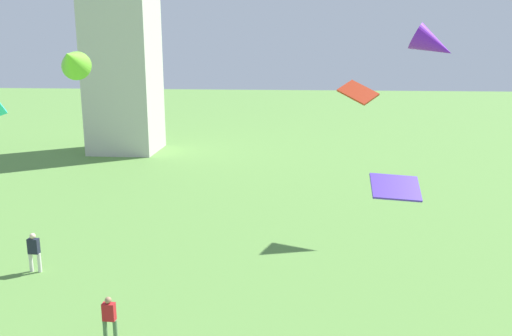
{
  "coord_description": "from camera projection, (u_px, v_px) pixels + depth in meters",
  "views": [
    {
      "loc": [
        4.68,
        -0.28,
        9.94
      ],
      "look_at": [
        2.91,
        20.58,
        5.04
      ],
      "focal_mm": 36.92,
      "sensor_mm": 36.0,
      "label": 1
    }
  ],
  "objects": [
    {
      "name": "person_3",
      "position": [
        34.0,
        250.0,
        23.42
      ],
      "size": [
        0.57,
        0.29,
        1.83
      ],
      "rotation": [
        0.0,
        0.0,
        3.1
      ],
      "color": "silver",
      "rests_on": "ground_plane"
    },
    {
      "name": "person_4",
      "position": [
        109.0,
        316.0,
        17.91
      ],
      "size": [
        0.51,
        0.26,
        1.64
      ],
      "rotation": [
        0.0,
        0.0,
        6.25
      ],
      "color": "#51754C",
      "rests_on": "ground_plane"
    },
    {
      "name": "kite_flying_2",
      "position": [
        433.0,
        44.0,
        28.3
      ],
      "size": [
        2.92,
        2.21,
        2.31
      ],
      "rotation": [
        0.0,
        0.0,
        1.28
      ],
      "color": "purple"
    },
    {
      "name": "kite_flying_5",
      "position": [
        395.0,
        187.0,
        15.39
      ],
      "size": [
        1.44,
        0.97,
        0.68
      ],
      "rotation": [
        0.0,
        0.0,
        3.21
      ],
      "color": "#4A2ABE"
    },
    {
      "name": "kite_flying_8",
      "position": [
        358.0,
        92.0,
        19.24
      ],
      "size": [
        1.54,
        1.33,
        0.84
      ],
      "rotation": [
        0.0,
        0.0,
        5.62
      ],
      "color": "red"
    },
    {
      "name": "kite_flying_0",
      "position": [
        72.0,
        60.0,
        20.36
      ],
      "size": [
        1.57,
        2.16,
        1.64
      ],
      "rotation": [
        0.0,
        0.0,
        0.21
      ],
      "color": "#6EC631"
    }
  ]
}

